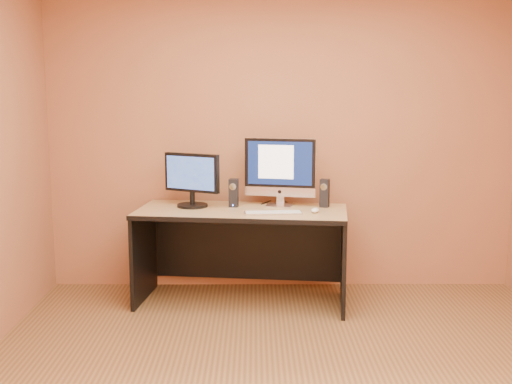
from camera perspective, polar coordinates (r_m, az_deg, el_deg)
walls at (r=3.52m, az=3.71°, el=2.17°), size 4.00×4.00×2.60m
desk at (r=5.20m, az=-1.27°, el=-5.74°), size 1.74×0.92×0.77m
imac at (r=5.22m, az=2.10°, el=1.83°), size 0.62×0.34×0.57m
second_monitor at (r=5.22m, az=-5.71°, el=1.04°), size 0.56×0.44×0.44m
speaker_left at (r=5.22m, az=-2.00°, el=-0.08°), size 0.08×0.08×0.23m
speaker_right at (r=5.23m, az=6.12°, el=-0.10°), size 0.09×0.09×0.23m
keyboard at (r=4.94m, az=1.54°, el=-1.85°), size 0.45×0.15×0.02m
mouse at (r=5.01m, az=5.27°, el=-1.62°), size 0.09×0.12×0.04m
cable_a at (r=5.42m, az=2.67°, el=-0.89°), size 0.04×0.23×0.01m
cable_b at (r=5.40m, az=0.90°, el=-0.93°), size 0.09×0.17×0.01m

